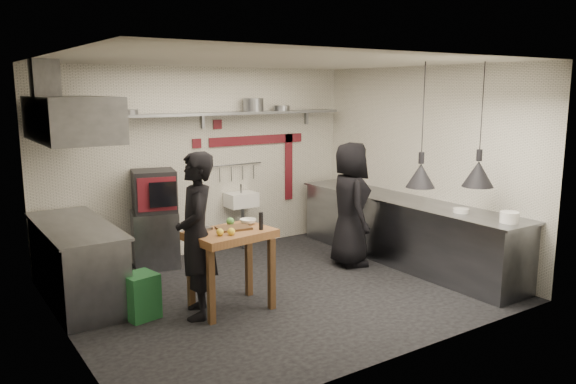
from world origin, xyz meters
TOP-DOWN VIEW (x-y plane):
  - floor at (0.00, 0.00)m, footprint 5.00×5.00m
  - ceiling at (0.00, 0.00)m, footprint 5.00×5.00m
  - wall_back at (0.00, 2.10)m, footprint 5.00×0.04m
  - wall_front at (0.00, -2.10)m, footprint 5.00×0.04m
  - wall_left at (-2.50, 0.00)m, footprint 0.04×4.20m
  - wall_right at (2.50, 0.00)m, footprint 0.04×4.20m
  - red_band_horiz at (0.95, 2.08)m, footprint 1.70×0.02m
  - red_band_vert at (1.55, 2.08)m, footprint 0.14×0.02m
  - red_tile_a at (0.25, 2.08)m, footprint 0.14×0.02m
  - red_tile_b at (-0.10, 2.08)m, footprint 0.14×0.02m
  - back_shelf at (0.00, 1.92)m, footprint 4.60×0.34m
  - shelf_bracket_left at (-1.90, 2.07)m, footprint 0.04×0.06m
  - shelf_bracket_mid at (0.00, 2.07)m, footprint 0.04×0.06m
  - shelf_bracket_right at (1.90, 2.07)m, footprint 0.04×0.06m
  - pan_far_left at (-1.39, 1.92)m, footprint 0.32×0.32m
  - pan_mid_left at (-1.16, 1.92)m, footprint 0.29×0.29m
  - stock_pot at (0.79, 1.92)m, footprint 0.32×0.32m
  - pan_right at (1.31, 1.92)m, footprint 0.33×0.33m
  - oven_stand at (-0.91, 1.79)m, footprint 0.72×0.68m
  - combi_oven at (-0.91, 1.77)m, footprint 0.67×0.65m
  - oven_door at (-0.96, 1.51)m, footprint 0.51×0.15m
  - oven_glass at (-0.90, 1.45)m, footprint 0.35×0.10m
  - hand_sink at (0.55, 1.92)m, footprint 0.46×0.34m
  - sink_tap at (0.55, 1.92)m, footprint 0.03×0.03m
  - sink_drain at (0.55, 1.88)m, footprint 0.06×0.06m
  - utensil_rail at (0.55, 2.06)m, footprint 0.90×0.02m
  - counter_right at (2.15, 0.00)m, footprint 0.70×3.80m
  - counter_right_top at (2.15, 0.00)m, footprint 0.76×3.90m
  - plate_stack at (2.12, -1.72)m, footprint 0.26×0.26m
  - small_bowl_right at (2.10, -1.04)m, footprint 0.23×0.23m
  - counter_left at (-2.15, 1.05)m, footprint 0.70×1.90m
  - counter_left_top at (-2.15, 1.05)m, footprint 0.76×2.00m
  - extractor_hood at (-2.10, 1.05)m, footprint 0.78×1.60m
  - hood_duct at (-2.35, 1.05)m, footprint 0.28×0.28m
  - green_bin at (-1.71, 0.14)m, footprint 0.40×0.40m
  - prep_table at (-0.76, -0.18)m, footprint 0.99×0.75m
  - cutting_board at (-0.69, -0.14)m, footprint 0.40×0.31m
  - pepper_mill at (-0.45, -0.34)m, footprint 0.05×0.05m
  - lemon_a at (-0.96, -0.32)m, footprint 0.11×0.11m
  - lemon_b at (-0.84, -0.36)m, footprint 0.11×0.11m
  - veg_ball at (-0.65, 0.02)m, footprint 0.12×0.12m
  - steel_tray at (-1.02, -0.00)m, footprint 0.21×0.16m
  - bowl at (-0.44, -0.02)m, footprint 0.23×0.23m
  - heat_lamp_near at (1.51, -0.88)m, footprint 0.47×0.47m
  - heat_lamp_far at (2.05, -1.30)m, footprint 0.47×0.47m
  - chef_left at (-1.16, -0.15)m, footprint 0.65×0.78m
  - chef_right at (1.43, 0.34)m, footprint 0.83×1.00m

SIDE VIEW (x-z plane):
  - floor at x=0.00m, z-range 0.00..0.00m
  - green_bin at x=-1.71m, z-range 0.00..0.50m
  - sink_drain at x=0.55m, z-range 0.01..0.67m
  - oven_stand at x=-0.91m, z-range 0.00..0.80m
  - counter_right at x=2.15m, z-range 0.00..0.90m
  - counter_left at x=-2.15m, z-range 0.00..0.90m
  - prep_table at x=-0.76m, z-range 0.00..0.92m
  - hand_sink at x=0.55m, z-range 0.67..0.89m
  - chef_right at x=1.43m, z-range 0.00..1.76m
  - chef_left at x=-1.16m, z-range 0.00..1.83m
  - counter_right_top at x=2.15m, z-range 0.90..0.93m
  - counter_left_top at x=-2.15m, z-range 0.90..0.93m
  - cutting_board at x=-0.69m, z-range 0.92..0.94m
  - steel_tray at x=-1.02m, z-range 0.92..0.95m
  - bowl at x=-0.44m, z-range 0.92..0.98m
  - small_bowl_right at x=2.10m, z-range 0.93..0.98m
  - lemon_b at x=-0.84m, z-range 0.92..1.00m
  - sink_tap at x=0.55m, z-range 0.89..1.03m
  - lemon_a at x=-0.96m, z-range 0.92..1.00m
  - veg_ball at x=-0.65m, z-range 0.92..1.02m
  - plate_stack at x=2.12m, z-range 0.93..1.06m
  - pepper_mill at x=-0.45m, z-range 0.92..1.12m
  - combi_oven at x=-0.91m, z-range 0.80..1.38m
  - oven_door at x=-0.96m, z-range 0.86..1.32m
  - oven_glass at x=-0.90m, z-range 0.92..1.26m
  - red_band_vert at x=1.55m, z-range 0.65..1.75m
  - utensil_rail at x=0.55m, z-range 1.31..1.33m
  - wall_back at x=0.00m, z-range 0.00..2.80m
  - wall_front at x=0.00m, z-range 0.00..2.80m
  - wall_left at x=-2.50m, z-range 0.00..2.80m
  - wall_right at x=2.50m, z-range 0.00..2.80m
  - red_band_horiz at x=0.95m, z-range 1.61..1.75m
  - red_tile_b at x=-0.10m, z-range 1.61..1.75m
  - red_tile_a at x=0.25m, z-range 1.88..2.02m
  - shelf_bracket_left at x=-1.90m, z-range 1.90..2.14m
  - shelf_bracket_mid at x=0.00m, z-range 1.90..2.14m
  - shelf_bracket_right at x=1.90m, z-range 1.90..2.14m
  - heat_lamp_near at x=1.51m, z-range 1.29..2.80m
  - heat_lamp_far at x=2.05m, z-range 1.31..2.80m
  - back_shelf at x=0.00m, z-range 2.10..2.14m
  - extractor_hood at x=-2.10m, z-range 1.90..2.40m
  - pan_mid_left at x=-1.16m, z-range 2.14..2.21m
  - pan_right at x=1.31m, z-range 2.14..2.22m
  - pan_far_left at x=-1.39m, z-range 2.14..2.23m
  - stock_pot at x=0.79m, z-range 2.14..2.34m
  - hood_duct at x=-2.35m, z-range 2.30..2.80m
  - ceiling at x=0.00m, z-range 2.80..2.80m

